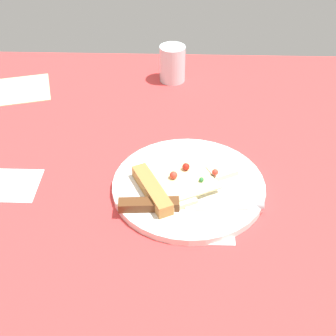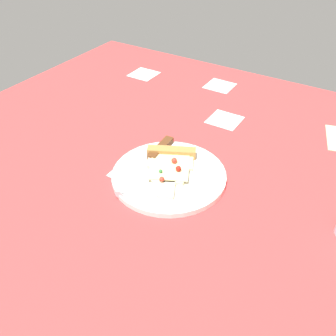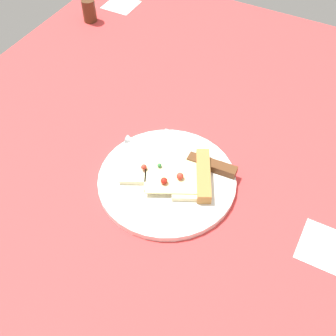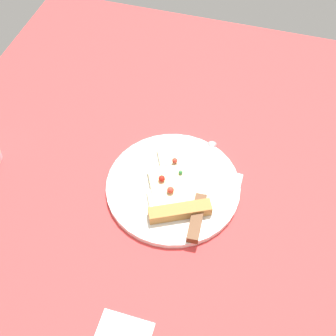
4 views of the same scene
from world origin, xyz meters
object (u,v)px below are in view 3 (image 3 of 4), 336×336
pepper_shaker (89,10)px  plate (167,180)px  pizza_slice (180,176)px  knife (190,159)px

pepper_shaker → plate: bearing=138.2°
pizza_slice → knife: bearing=-23.3°
pizza_slice → pepper_shaker: size_ratio=3.03×
pizza_slice → knife: 5.08cm
knife → pizza_slice: bearing=179.5°
plate → knife: size_ratio=1.12×
plate → knife: bearing=-108.1°
plate → pizza_slice: (-2.32, -1.13, 1.45)cm
pepper_shaker → knife: bearing=143.9°
knife → pepper_shaker: bearing=50.1°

